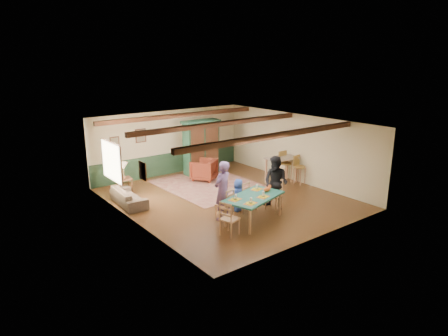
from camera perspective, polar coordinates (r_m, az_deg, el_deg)
floor at (r=14.15m, az=0.49°, el=-4.36°), size 8.00×8.00×0.00m
wall_back at (r=17.00m, az=-7.83°, el=3.62°), size 7.00×0.02×2.70m
wall_left at (r=12.00m, az=-12.82°, el=-1.65°), size 0.02×8.00×2.70m
wall_right at (r=16.08m, az=10.40°, el=2.83°), size 0.02×8.00×2.70m
ceiling at (r=13.47m, az=0.51°, el=6.50°), size 7.00×8.00×0.02m
wainscot_back at (r=17.18m, az=-7.69°, el=0.68°), size 6.95×0.03×0.90m
ceiling_beam_front at (r=11.78m, az=7.42°, el=4.62°), size 6.95×0.16×0.16m
ceiling_beam_mid at (r=13.80m, az=-0.51°, el=6.34°), size 6.95×0.16×0.16m
ceiling_beam_back at (r=15.93m, az=-6.19°, el=7.49°), size 6.95×0.16×0.16m
window_left at (r=13.47m, az=-15.81°, el=0.91°), size 0.06×1.60×1.30m
picture_left_wall at (r=11.37m, az=-11.52°, el=-0.41°), size 0.04×0.42×0.52m
picture_back_a at (r=16.29m, az=-11.81°, el=4.54°), size 0.45×0.04×0.55m
picture_back_b at (r=15.89m, az=-15.35°, el=3.49°), size 0.38×0.04×0.48m
dining_table at (r=12.15m, az=4.24°, el=-5.82°), size 2.14×1.55×0.80m
dining_chair_far_left at (r=12.19m, az=0.11°, el=-5.16°), size 0.56×0.57×1.01m
dining_chair_far_right at (r=12.84m, az=2.38°, el=-4.08°), size 0.56×0.57×1.01m
dining_chair_end_left at (r=11.16m, az=0.83°, el=-7.16°), size 0.57×0.56×1.01m
dining_chair_end_right at (r=13.10m, az=7.15°, el=-3.79°), size 0.57×0.56×1.01m
person_man at (r=12.09m, az=-0.22°, el=-3.25°), size 0.77×0.61×1.84m
person_woman at (r=13.07m, az=7.43°, el=-2.12°), size 0.87×1.00×1.76m
person_child at (r=12.87m, az=2.07°, el=-3.88°), size 0.60×0.47×1.07m
cat at (r=12.40m, az=6.16°, el=-2.98°), size 0.41×0.25×0.19m
place_setting_near_left at (r=11.39m, az=3.82°, el=-4.84°), size 0.50×0.42×0.11m
place_setting_near_center at (r=11.94m, az=5.64°, el=-3.90°), size 0.50×0.42×0.11m
place_setting_far_left at (r=11.67m, az=1.62°, el=-4.30°), size 0.50×0.42×0.11m
place_setting_far_right at (r=12.59m, az=4.70°, el=-2.84°), size 0.50×0.42×0.11m
area_rug at (r=15.62m, az=-2.16°, el=-2.41°), size 3.44×4.04×0.01m
armoire at (r=16.88m, az=-3.29°, el=2.97°), size 1.65×0.70×2.30m
armchair at (r=16.17m, az=-2.89°, el=-0.23°), size 1.28×1.29×0.85m
sofa at (r=13.90m, az=-13.48°, el=-3.99°), size 0.84×1.89×0.54m
end_table at (r=14.85m, az=-14.00°, el=-2.59°), size 0.57×0.57×0.63m
table_lamp at (r=14.68m, az=-14.15°, el=-0.35°), size 0.35×0.35×0.58m
counter_table at (r=15.90m, az=8.20°, el=-0.30°), size 1.30×0.82×1.04m
bar_stool_left at (r=16.00m, az=8.80°, el=0.14°), size 0.45×0.49×1.24m
bar_stool_right at (r=15.81m, az=10.77°, el=-0.32°), size 0.46×0.49×1.14m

